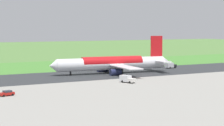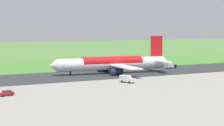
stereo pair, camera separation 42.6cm
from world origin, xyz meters
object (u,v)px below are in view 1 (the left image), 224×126
at_px(service_truck_baggage, 127,79).
at_px(traffic_cone_orange, 62,67).
at_px(airliner_main, 113,63).
at_px(service_car_ops, 7,93).
at_px(no_stopping_sign, 69,64).
at_px(service_truck_fuel, 170,65).

xyz_separation_m(service_truck_baggage, traffic_cone_orange, (-1.30, -62.26, -1.13)).
bearing_deg(airliner_main, service_car_ops, 33.47).
distance_m(service_truck_baggage, service_car_ops, 45.58).
bearing_deg(no_stopping_sign, service_truck_fuel, 143.13).
xyz_separation_m(no_stopping_sign, traffic_cone_orange, (5.10, 2.73, -1.34)).
bearing_deg(service_truck_baggage, traffic_cone_orange, -91.20).
relative_size(service_truck_baggage, traffic_cone_orange, 11.30).
bearing_deg(service_truck_fuel, no_stopping_sign, -36.87).
bearing_deg(service_car_ops, service_truck_baggage, -170.00).
xyz_separation_m(service_truck_fuel, service_car_ops, (90.80, 43.27, -0.56)).
relative_size(service_car_ops, traffic_cone_orange, 8.18).
bearing_deg(service_car_ops, traffic_cone_orange, -123.35).
distance_m(no_stopping_sign, traffic_cone_orange, 5.94).
xyz_separation_m(airliner_main, traffic_cone_orange, (9.19, -33.56, -4.08)).
bearing_deg(service_truck_fuel, service_car_ops, 25.48).
height_order(no_stopping_sign, traffic_cone_orange, no_stopping_sign).
bearing_deg(airliner_main, traffic_cone_orange, -74.68).
relative_size(service_truck_fuel, no_stopping_sign, 2.22).
bearing_deg(airliner_main, service_truck_baggage, 69.91).
height_order(service_truck_baggage, no_stopping_sign, no_stopping_sign).
bearing_deg(service_truck_baggage, service_car_ops, 10.00).
distance_m(service_truck_baggage, service_truck_fuel, 57.95).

